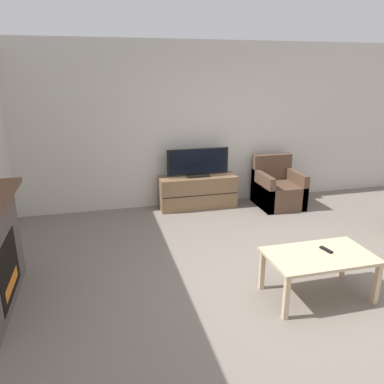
{
  "coord_description": "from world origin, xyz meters",
  "views": [
    {
      "loc": [
        -1.81,
        -3.21,
        2.22
      ],
      "look_at": [
        -0.76,
        0.89,
        0.85
      ],
      "focal_mm": 35.0,
      "sensor_mm": 36.0,
      "label": 1
    }
  ],
  "objects_px": {
    "tv_stand": "(198,192)",
    "coffee_table": "(319,260)",
    "armchair": "(277,190)",
    "tv": "(198,164)",
    "remote": "(326,250)"
  },
  "relations": [
    {
      "from": "tv",
      "to": "armchair",
      "type": "bearing_deg",
      "value": -10.07
    },
    {
      "from": "coffee_table",
      "to": "remote",
      "type": "relative_size",
      "value": 6.86
    },
    {
      "from": "tv",
      "to": "remote",
      "type": "xyz_separation_m",
      "value": [
        0.6,
        -2.81,
        -0.28
      ]
    },
    {
      "from": "armchair",
      "to": "remote",
      "type": "distance_m",
      "value": 2.69
    },
    {
      "from": "tv",
      "to": "coffee_table",
      "type": "bearing_deg",
      "value": -80.37
    },
    {
      "from": "coffee_table",
      "to": "armchair",
      "type": "bearing_deg",
      "value": 71.74
    },
    {
      "from": "armchair",
      "to": "coffee_table",
      "type": "bearing_deg",
      "value": -108.26
    },
    {
      "from": "tv",
      "to": "remote",
      "type": "bearing_deg",
      "value": -78.02
    },
    {
      "from": "armchair",
      "to": "coffee_table",
      "type": "relative_size",
      "value": 0.79
    },
    {
      "from": "remote",
      "to": "tv",
      "type": "bearing_deg",
      "value": 89.79
    },
    {
      "from": "armchair",
      "to": "coffee_table",
      "type": "xyz_separation_m",
      "value": [
        -0.87,
        -2.63,
        0.14
      ]
    },
    {
      "from": "tv_stand",
      "to": "tv",
      "type": "distance_m",
      "value": 0.49
    },
    {
      "from": "tv",
      "to": "coffee_table",
      "type": "relative_size",
      "value": 0.98
    },
    {
      "from": "armchair",
      "to": "remote",
      "type": "relative_size",
      "value": 5.42
    },
    {
      "from": "tv_stand",
      "to": "coffee_table",
      "type": "relative_size",
      "value": 1.23
    }
  ]
}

